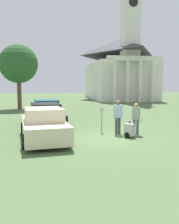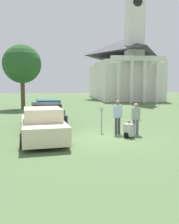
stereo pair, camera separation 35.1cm
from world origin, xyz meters
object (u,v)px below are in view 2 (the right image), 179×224
(parking_meter, at_px, (102,115))
(church, at_px, (122,67))
(parked_car_teal, at_px, (48,111))
(equipment_cart, at_px, (129,130))
(parked_car_cream, at_px, (43,125))
(parked_car_black, at_px, (46,117))
(person_worker, at_px, (118,115))
(person_supervisor, at_px, (136,117))

(parking_meter, bearing_deg, church, 73.36)
(church, bearing_deg, parked_car_teal, -115.56)
(equipment_cart, bearing_deg, parked_car_cream, 144.26)
(church, bearing_deg, parked_car_black, -113.13)
(person_worker, bearing_deg, parked_car_cream, 3.47)
(parking_meter, xyz_separation_m, equipment_cart, (1.10, -1.60, -0.58))
(parking_meter, bearing_deg, parked_car_teal, 124.22)
(equipment_cart, bearing_deg, person_supervisor, 14.64)
(parked_car_cream, distance_m, person_worker, 3.99)
(parked_car_cream, relative_size, parked_car_teal, 1.01)
(person_worker, relative_size, church, 0.08)
(parking_meter, height_order, church, church)
(parked_car_teal, relative_size, person_supervisor, 2.96)
(parked_car_cream, height_order, parked_car_teal, parked_car_cream)
(church, bearing_deg, person_worker, -104.99)
(church, bearing_deg, parking_meter, -106.64)
(parked_car_teal, bearing_deg, church, 56.93)
(parking_meter, height_order, equipment_cart, parking_meter)
(person_supervisor, distance_m, equipment_cart, 1.02)
(parked_car_black, height_order, parked_car_teal, parked_car_teal)
(person_worker, bearing_deg, parking_meter, -50.53)
(parked_car_black, relative_size, church, 0.22)
(parked_car_cream, xyz_separation_m, parked_car_black, (-0.00, 3.14, 0.01))
(person_supervisor, bearing_deg, person_worker, 5.87)
(person_supervisor, bearing_deg, church, -78.96)
(equipment_cart, bearing_deg, parked_car_teal, 89.18)
(parked_car_cream, height_order, church, church)
(person_worker, relative_size, person_supervisor, 1.08)
(person_worker, relative_size, equipment_cart, 1.82)
(parking_meter, distance_m, equipment_cart, 2.02)
(parked_car_teal, relative_size, person_worker, 2.73)
(parked_car_black, xyz_separation_m, person_supervisor, (4.77, -2.53, 0.24))
(parked_car_teal, relative_size, church, 0.22)
(parked_car_black, bearing_deg, person_supervisor, -35.48)
(parking_meter, distance_m, person_worker, 0.99)
(parked_car_cream, xyz_separation_m, church, (11.99, 31.22, 4.85))
(parked_car_teal, bearing_deg, parked_car_cream, -97.50)
(person_worker, height_order, person_supervisor, person_worker)
(parked_car_black, xyz_separation_m, parking_meter, (3.12, -1.59, 0.25))
(parked_car_black, bearing_deg, parked_car_teal, 82.49)
(parking_meter, xyz_separation_m, church, (8.87, 29.66, 4.59))
(parked_car_black, distance_m, church, 30.91)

